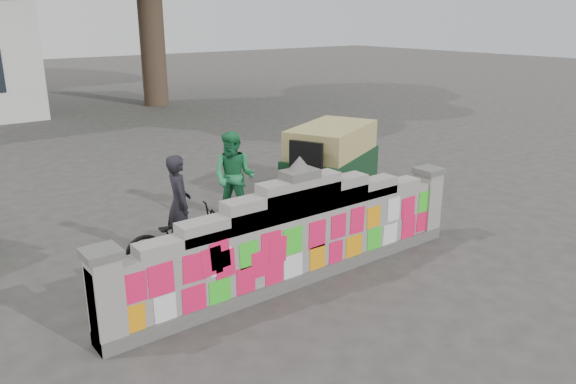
# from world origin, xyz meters

# --- Properties ---
(ground) EXTENTS (100.00, 100.00, 0.00)m
(ground) POSITION_xyz_m (0.00, 0.00, 0.00)
(ground) COLOR #383533
(ground) RESTS_ON ground
(parapet_wall) EXTENTS (6.48, 0.44, 2.01)m
(parapet_wall) POSITION_xyz_m (-0.00, -0.01, 0.75)
(parapet_wall) COLOR #4C4C49
(parapet_wall) RESTS_ON ground
(cyclist_bike) EXTENTS (1.92, 1.05, 0.96)m
(cyclist_bike) POSITION_xyz_m (-1.15, 1.68, 0.48)
(cyclist_bike) COLOR black
(cyclist_bike) RESTS_ON ground
(cyclist_rider) EXTENTS (0.52, 0.67, 1.62)m
(cyclist_rider) POSITION_xyz_m (-1.15, 1.68, 0.81)
(cyclist_rider) COLOR black
(cyclist_rider) RESTS_ON ground
(pedestrian) EXTENTS (1.08, 1.12, 1.81)m
(pedestrian) POSITION_xyz_m (0.69, 2.94, 0.91)
(pedestrian) COLOR #238149
(pedestrian) RESTS_ON ground
(rickshaw_right) EXTENTS (3.02, 2.30, 1.63)m
(rickshaw_right) POSITION_xyz_m (3.22, 2.91, 0.85)
(rickshaw_right) COLOR black
(rickshaw_right) RESTS_ON ground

